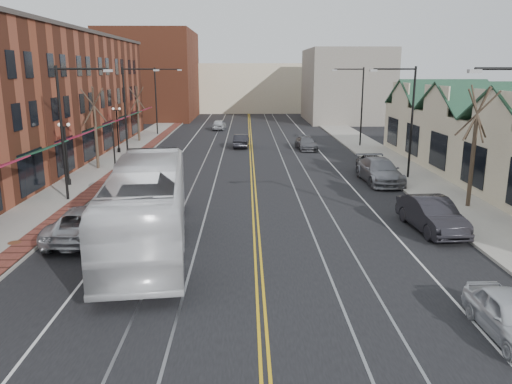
{
  "coord_description": "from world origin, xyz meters",
  "views": [
    {
      "loc": [
        -0.48,
        -13.97,
        7.92
      ],
      "look_at": [
        -0.01,
        10.07,
        2.0
      ],
      "focal_mm": 35.0,
      "sensor_mm": 36.0,
      "label": 1
    }
  ],
  "objects_px": {
    "parked_car_a": "(511,316)",
    "parked_car_c": "(380,171)",
    "transit_bus": "(147,205)",
    "parked_car_b": "(432,215)",
    "parked_car_d": "(374,165)",
    "parked_suv": "(88,222)"
  },
  "relations": [
    {
      "from": "parked_car_a",
      "to": "parked_car_c",
      "type": "bearing_deg",
      "value": 85.12
    },
    {
      "from": "transit_bus",
      "to": "parked_car_b",
      "type": "height_order",
      "value": "transit_bus"
    },
    {
      "from": "parked_car_b",
      "to": "parked_car_d",
      "type": "xyz_separation_m",
      "value": [
        0.5,
        13.67,
        -0.07
      ]
    },
    {
      "from": "parked_car_b",
      "to": "parked_car_c",
      "type": "height_order",
      "value": "parked_car_c"
    },
    {
      "from": "transit_bus",
      "to": "parked_car_c",
      "type": "distance_m",
      "value": 19.07
    },
    {
      "from": "parked_car_b",
      "to": "parked_car_d",
      "type": "bearing_deg",
      "value": 82.91
    },
    {
      "from": "parked_suv",
      "to": "parked_car_c",
      "type": "relative_size",
      "value": 0.99
    },
    {
      "from": "parked_car_c",
      "to": "parked_car_a",
      "type": "bearing_deg",
      "value": -96.43
    },
    {
      "from": "parked_car_d",
      "to": "transit_bus",
      "type": "bearing_deg",
      "value": -136.19
    },
    {
      "from": "transit_bus",
      "to": "parked_car_d",
      "type": "height_order",
      "value": "transit_bus"
    },
    {
      "from": "parked_suv",
      "to": "parked_car_d",
      "type": "xyz_separation_m",
      "value": [
        17.37,
        14.51,
        -0.04
      ]
    },
    {
      "from": "transit_bus",
      "to": "parked_car_a",
      "type": "distance_m",
      "value": 15.12
    },
    {
      "from": "transit_bus",
      "to": "parked_car_d",
      "type": "xyz_separation_m",
      "value": [
        14.3,
        15.5,
        -1.14
      ]
    },
    {
      "from": "transit_bus",
      "to": "parked_car_c",
      "type": "bearing_deg",
      "value": -144.4
    },
    {
      "from": "transit_bus",
      "to": "parked_car_a",
      "type": "height_order",
      "value": "transit_bus"
    },
    {
      "from": "parked_car_d",
      "to": "parked_car_a",
      "type": "bearing_deg",
      "value": -97.81
    },
    {
      "from": "transit_bus",
      "to": "parked_car_c",
      "type": "xyz_separation_m",
      "value": [
        14.06,
        12.84,
        -1.05
      ]
    },
    {
      "from": "transit_bus",
      "to": "parked_car_b",
      "type": "distance_m",
      "value": 13.96
    },
    {
      "from": "parked_suv",
      "to": "parked_car_b",
      "type": "bearing_deg",
      "value": -174.68
    },
    {
      "from": "parked_suv",
      "to": "parked_car_c",
      "type": "height_order",
      "value": "parked_car_c"
    },
    {
      "from": "transit_bus",
      "to": "parked_suv",
      "type": "bearing_deg",
      "value": -24.61
    },
    {
      "from": "transit_bus",
      "to": "parked_car_c",
      "type": "relative_size",
      "value": 2.32
    }
  ]
}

